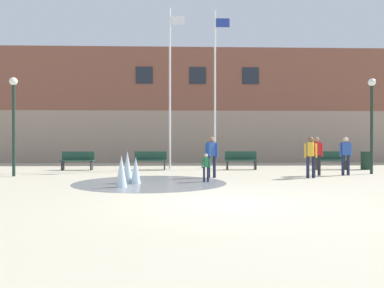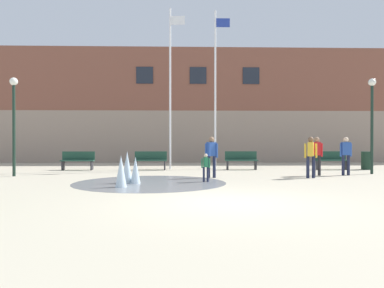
# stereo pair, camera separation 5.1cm
# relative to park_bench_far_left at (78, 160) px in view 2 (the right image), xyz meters

# --- Properties ---
(ground_plane) EXTENTS (100.00, 100.00, 0.00)m
(ground_plane) POSITION_rel_park_bench_far_left_xyz_m (6.19, -9.95, -0.48)
(ground_plane) COLOR #BCB299
(library_building) EXTENTS (36.00, 6.05, 7.62)m
(library_building) POSITION_rel_park_bench_far_left_xyz_m (6.19, 9.06, 3.33)
(library_building) COLOR gray
(library_building) RESTS_ON ground
(splash_fountain) EXTENTS (5.19, 5.19, 1.09)m
(splash_fountain) POSITION_rel_park_bench_far_left_xyz_m (3.58, -6.08, -0.16)
(splash_fountain) COLOR gray
(splash_fountain) RESTS_ON ground
(park_bench_far_left) EXTENTS (1.60, 0.44, 0.91)m
(park_bench_far_left) POSITION_rel_park_bench_far_left_xyz_m (0.00, 0.00, 0.00)
(park_bench_far_left) COLOR #28282D
(park_bench_far_left) RESTS_ON ground
(park_bench_left_of_flagpoles) EXTENTS (1.60, 0.44, 0.91)m
(park_bench_left_of_flagpoles) POSITION_rel_park_bench_far_left_xyz_m (3.57, 0.05, 0.00)
(park_bench_left_of_flagpoles) COLOR #28282D
(park_bench_left_of_flagpoles) RESTS_ON ground
(park_bench_under_left_flagpole) EXTENTS (1.60, 0.44, 0.91)m
(park_bench_under_left_flagpole) POSITION_rel_park_bench_far_left_xyz_m (8.08, 0.02, 0.00)
(park_bench_under_left_flagpole) COLOR #28282D
(park_bench_under_left_flagpole) RESTS_ON ground
(park_bench_center) EXTENTS (1.60, 0.44, 0.91)m
(park_bench_center) POSITION_rel_park_bench_far_left_xyz_m (12.59, -0.06, 0.00)
(park_bench_center) COLOR #28282D
(park_bench_center) RESTS_ON ground
(adult_watching) EXTENTS (0.50, 0.39, 1.59)m
(adult_watching) POSITION_rel_park_bench_far_left_xyz_m (10.07, -4.31, 0.45)
(adult_watching) COLOR #1E233D
(adult_watching) RESTS_ON ground
(child_with_pink_shirt) EXTENTS (0.31, 0.23, 0.99)m
(child_with_pink_shirt) POSITION_rel_park_bench_far_left_xyz_m (5.94, -5.55, 0.10)
(child_with_pink_shirt) COLOR #1E233D
(child_with_pink_shirt) RESTS_ON ground
(adult_in_red) EXTENTS (0.50, 0.22, 1.59)m
(adult_in_red) POSITION_rel_park_bench_far_left_xyz_m (11.92, -3.22, 0.45)
(adult_in_red) COLOR #1E233D
(adult_in_red) RESTS_ON ground
(adult_near_bench) EXTENTS (0.50, 0.30, 1.59)m
(adult_near_bench) POSITION_rel_park_bench_far_left_xyz_m (10.66, -3.32, 0.45)
(adult_near_bench) COLOR #28282D
(adult_near_bench) RESTS_ON ground
(teen_by_trashcan) EXTENTS (0.50, 0.35, 1.59)m
(teen_by_trashcan) POSITION_rel_park_bench_far_left_xyz_m (6.26, -4.08, 0.45)
(teen_by_trashcan) COLOR #1E233D
(teen_by_trashcan) RESTS_ON ground
(flagpole_left) EXTENTS (0.80, 0.10, 8.22)m
(flagpole_left) POSITION_rel_park_bench_far_left_xyz_m (4.55, 0.63, 3.88)
(flagpole_left) COLOR silver
(flagpole_left) RESTS_ON ground
(flagpole_right) EXTENTS (0.80, 0.10, 8.12)m
(flagpole_right) POSITION_rel_park_bench_far_left_xyz_m (6.86, 0.63, 3.83)
(flagpole_right) COLOR silver
(flagpole_right) RESTS_ON ground
(lamp_post_left_lane) EXTENTS (0.32, 0.32, 3.99)m
(lamp_post_left_lane) POSITION_rel_park_bench_far_left_xyz_m (-1.67, -3.23, 2.12)
(lamp_post_left_lane) COLOR #192D23
(lamp_post_left_lane) RESTS_ON ground
(lamp_post_right_lane) EXTENTS (0.32, 0.32, 4.12)m
(lamp_post_right_lane) POSITION_rel_park_bench_far_left_xyz_m (13.32, -2.63, 2.19)
(lamp_post_right_lane) COLOR #192D23
(lamp_post_right_lane) RESTS_ON ground
(trash_can) EXTENTS (0.56, 0.56, 0.90)m
(trash_can) POSITION_rel_park_bench_far_left_xyz_m (14.38, -0.12, -0.03)
(trash_can) COLOR #193323
(trash_can) RESTS_ON ground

